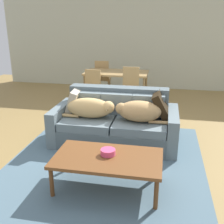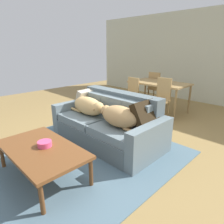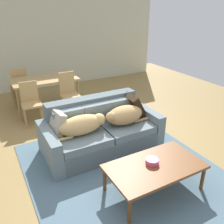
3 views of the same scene
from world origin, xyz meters
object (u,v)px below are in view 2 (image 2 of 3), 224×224
Objects in this scene: dog_on_left_cushion at (89,106)px; dining_chair_far_left at (155,86)px; throw_pillow_by_left_arm at (85,100)px; bowl_on_coffee_table at (45,144)px; dog_on_right_cushion at (119,116)px; coffee_table at (42,151)px; couch at (109,124)px; dining_chair_near_left at (130,93)px; dining_table at (159,85)px; throw_pillow_by_right_arm at (146,116)px; dining_chair_near_right at (161,97)px.

dining_chair_far_left is at bearing 99.30° from dog_on_left_cushion.
throw_pillow_by_left_arm reaches higher than bowl_on_coffee_table.
coffee_table is (-0.24, -1.18, -0.23)m from dog_on_right_cushion.
coffee_table is at bearing -83.85° from couch.
coffee_table is at bearing -66.56° from dog_on_left_cushion.
couch is at bearing -58.15° from dining_chair_near_left.
dog_on_left_cushion is at bearing -71.08° from dining_chair_near_left.
dog_on_right_cushion reaches higher than coffee_table.
dining_table is (-0.00, 2.32, 0.09)m from dog_on_left_cushion.
dog_on_left_cushion is 1.14m from throw_pillow_by_right_arm.
dining_chair_far_left is (-0.48, 2.92, -0.09)m from dog_on_left_cushion.
bowl_on_coffee_table is 0.19× the size of dining_chair_far_left.
throw_pillow_by_right_arm is at bearing 115.38° from dining_chair_far_left.
dining_chair_near_right is (0.40, -0.53, -0.17)m from dining_table.
dog_on_left_cushion and dining_table have the same top height.
dining_chair_near_right reaches higher than dining_table.
dining_chair_far_left is at bearing 92.43° from throw_pillow_by_left_arm.
couch is 1.36× the size of dining_table.
dining_chair_near_left is 0.92× the size of dining_chair_near_right.
dog_on_right_cushion reaches higher than dog_on_left_cushion.
dining_table is at bearing 98.45° from coffee_table.
dining_chair_near_left is at bearing -127.89° from dining_table.
couch is 1.35m from coffee_table.
throw_pillow_by_left_arm is at bearing -99.87° from dining_table.
dining_chair_near_right reaches higher than dining_chair_near_left.
dining_chair_near_left reaches higher than throw_pillow_by_left_arm.
dining_chair_near_left reaches higher than dining_table.
dog_on_left_cushion is 0.76m from dog_on_right_cushion.
dining_chair_near_left reaches higher than dog_on_right_cushion.
couch is 2.24m from dining_table.
couch is 1.79m from dining_chair_near_left.
throw_pillow_by_right_arm is 1.55m from coffee_table.
dog_on_right_cushion is 0.56× the size of dining_table.
throw_pillow_by_left_arm is at bearing 175.78° from couch.
couch is at bearing -175.65° from throw_pillow_by_right_arm.
dining_table is (-1.12, 2.12, 0.05)m from throw_pillow_by_right_arm.
dog_on_left_cushion reaches higher than bowl_on_coffee_table.
dining_chair_near_left is (-0.09, 1.52, -0.13)m from throw_pillow_by_left_arm.
dog_on_right_cushion is 2.46m from dining_table.
throw_pillow_by_left_arm is (-1.13, 0.22, 0.02)m from dog_on_right_cushion.
dining_table is (-0.76, 2.34, 0.09)m from dog_on_right_cushion.
dog_on_left_cushion is 0.94× the size of dining_chair_near_right.
dog_on_right_cushion is at bearing -148.29° from throw_pillow_by_right_arm.
dining_chair_near_left is 0.87m from dining_chair_near_right.
couch is at bearing -90.59° from dining_chair_near_right.
bowl_on_coffee_table is (0.14, -1.29, 0.12)m from couch.
bowl_on_coffee_table is (-0.25, -1.13, -0.16)m from dog_on_right_cushion.
throw_pillow_by_left_arm is at bearing 123.29° from bowl_on_coffee_table.
couch is at bearing 96.19° from bowl_on_coffee_table.
dog_on_right_cushion is at bearing -23.08° from couch.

